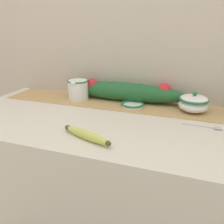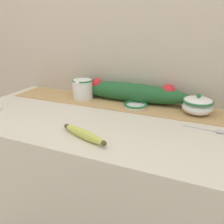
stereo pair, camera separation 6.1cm
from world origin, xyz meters
TOP-DOWN VIEW (x-y plane):
  - countertop at (0.00, 0.00)m, footprint 1.42×0.63m
  - back_wall at (0.00, 0.34)m, footprint 2.22×0.04m
  - table_runner at (0.00, 0.20)m, footprint 1.31×0.21m
  - cream_pitcher at (-0.25, 0.20)m, footprint 0.12×0.13m
  - sugar_bowl at (0.35, 0.20)m, footprint 0.14×0.14m
  - small_dish at (0.06, 0.18)m, footprint 0.12×0.12m
  - banana at (-0.02, -0.21)m, footprint 0.22×0.10m
  - spoon at (0.43, 0.03)m, footprint 0.16×0.03m
  - poinsettia_garland at (0.00, 0.26)m, footprint 0.65×0.11m

SIDE VIEW (x-z plane):
  - countertop at x=0.00m, z-range 0.00..0.92m
  - table_runner at x=0.00m, z-range 0.92..0.92m
  - spoon at x=0.43m, z-range 0.92..0.93m
  - small_dish at x=0.06m, z-range 0.93..0.95m
  - banana at x=-0.02m, z-range 0.92..0.96m
  - sugar_bowl at x=0.35m, z-range 0.92..1.02m
  - poinsettia_garland at x=0.00m, z-range 0.92..1.03m
  - cream_pitcher at x=-0.25m, z-range 0.93..1.04m
  - back_wall at x=0.00m, z-range 0.00..2.40m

